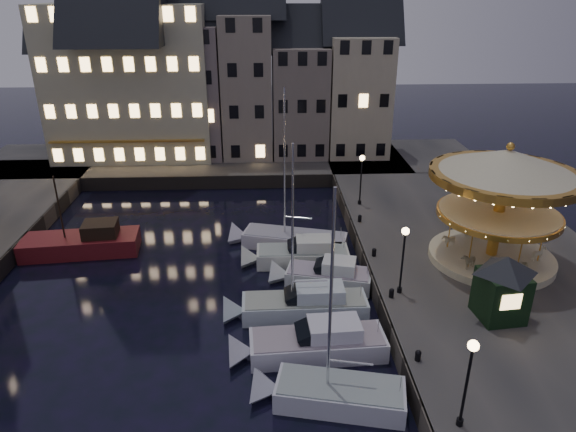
{
  "coord_description": "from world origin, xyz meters",
  "views": [
    {
      "loc": [
        -0.46,
        -24.29,
        17.47
      ],
      "look_at": [
        1.0,
        8.0,
        3.2
      ],
      "focal_mm": 32.0,
      "sensor_mm": 36.0,
      "label": 1
    }
  ],
  "objects_px": {
    "red_fishing_boat": "(84,244)",
    "carousel": "(504,185)",
    "motorboat_d": "(322,276)",
    "motorboat_f": "(287,240)",
    "streetlamp_c": "(361,173)",
    "motorboat_a": "(327,394)",
    "bollard_a": "(418,355)",
    "bollard_b": "(391,292)",
    "bollard_d": "(360,218)",
    "streetlamp_b": "(403,251)",
    "motorboat_e": "(297,255)",
    "bollard_c": "(374,252)",
    "motorboat_c": "(298,306)",
    "ticket_kiosk": "(504,277)",
    "streetlamp_a": "(469,372)",
    "motorboat_b": "(310,344)",
    "streetlamp_d": "(539,201)"
  },
  "relations": [
    {
      "from": "streetlamp_d",
      "to": "motorboat_e",
      "type": "relative_size",
      "value": 0.57
    },
    {
      "from": "red_fishing_boat",
      "to": "ticket_kiosk",
      "type": "distance_m",
      "value": 28.04
    },
    {
      "from": "motorboat_e",
      "to": "bollard_b",
      "type": "bearing_deg",
      "value": -52.14
    },
    {
      "from": "motorboat_a",
      "to": "red_fishing_boat",
      "type": "height_order",
      "value": "motorboat_a"
    },
    {
      "from": "bollard_c",
      "to": "motorboat_e",
      "type": "distance_m",
      "value": 5.36
    },
    {
      "from": "streetlamp_a",
      "to": "motorboat_b",
      "type": "height_order",
      "value": "streetlamp_a"
    },
    {
      "from": "ticket_kiosk",
      "to": "motorboat_a",
      "type": "bearing_deg",
      "value": -154.93
    },
    {
      "from": "streetlamp_a",
      "to": "bollard_c",
      "type": "height_order",
      "value": "streetlamp_a"
    },
    {
      "from": "streetlamp_c",
      "to": "motorboat_a",
      "type": "bearing_deg",
      "value": -103.69
    },
    {
      "from": "bollard_d",
      "to": "motorboat_a",
      "type": "distance_m",
      "value": 17.8
    },
    {
      "from": "motorboat_e",
      "to": "red_fishing_boat",
      "type": "height_order",
      "value": "red_fishing_boat"
    },
    {
      "from": "streetlamp_b",
      "to": "motorboat_a",
      "type": "distance_m",
      "value": 9.46
    },
    {
      "from": "bollard_b",
      "to": "bollard_d",
      "type": "distance_m",
      "value": 10.5
    },
    {
      "from": "streetlamp_c",
      "to": "motorboat_e",
      "type": "height_order",
      "value": "streetlamp_c"
    },
    {
      "from": "red_fishing_boat",
      "to": "bollard_a",
      "type": "bearing_deg",
      "value": -35.3
    },
    {
      "from": "bollard_c",
      "to": "motorboat_c",
      "type": "relative_size",
      "value": 0.05
    },
    {
      "from": "bollard_d",
      "to": "motorboat_e",
      "type": "relative_size",
      "value": 0.08
    },
    {
      "from": "motorboat_a",
      "to": "ticket_kiosk",
      "type": "xyz_separation_m",
      "value": [
        9.71,
        4.54,
        3.24
      ]
    },
    {
      "from": "streetlamp_c",
      "to": "motorboat_f",
      "type": "xyz_separation_m",
      "value": [
        -6.2,
        -4.83,
        -3.49
      ]
    },
    {
      "from": "motorboat_a",
      "to": "motorboat_c",
      "type": "bearing_deg",
      "value": 97.52
    },
    {
      "from": "motorboat_b",
      "to": "bollard_b",
      "type": "bearing_deg",
      "value": 33.21
    },
    {
      "from": "motorboat_c",
      "to": "red_fishing_boat",
      "type": "xyz_separation_m",
      "value": [
        -14.95,
        8.59,
        0.03
      ]
    },
    {
      "from": "bollard_d",
      "to": "red_fishing_boat",
      "type": "xyz_separation_m",
      "value": [
        -20.32,
        -1.61,
        -0.89
      ]
    },
    {
      "from": "motorboat_b",
      "to": "bollard_d",
      "type": "bearing_deg",
      "value": 70.17
    },
    {
      "from": "streetlamp_d",
      "to": "motorboat_c",
      "type": "relative_size",
      "value": 0.38
    },
    {
      "from": "bollard_b",
      "to": "motorboat_a",
      "type": "distance_m",
      "value": 8.11
    },
    {
      "from": "motorboat_a",
      "to": "motorboat_d",
      "type": "relative_size",
      "value": 1.78
    },
    {
      "from": "streetlamp_b",
      "to": "motorboat_f",
      "type": "bearing_deg",
      "value": 125.56
    },
    {
      "from": "streetlamp_d",
      "to": "motorboat_e",
      "type": "bearing_deg",
      "value": -176.64
    },
    {
      "from": "streetlamp_b",
      "to": "streetlamp_d",
      "type": "distance_m",
      "value": 13.29
    },
    {
      "from": "motorboat_d",
      "to": "motorboat_f",
      "type": "bearing_deg",
      "value": 109.79
    },
    {
      "from": "motorboat_b",
      "to": "red_fishing_boat",
      "type": "relative_size",
      "value": 0.98
    },
    {
      "from": "motorboat_c",
      "to": "red_fishing_boat",
      "type": "distance_m",
      "value": 17.25
    },
    {
      "from": "streetlamp_d",
      "to": "streetlamp_a",
      "type": "bearing_deg",
      "value": -123.61
    },
    {
      "from": "bollard_d",
      "to": "ticket_kiosk",
      "type": "relative_size",
      "value": 0.14
    },
    {
      "from": "bollard_a",
      "to": "motorboat_d",
      "type": "distance_m",
      "value": 9.83
    },
    {
      "from": "bollard_a",
      "to": "motorboat_d",
      "type": "height_order",
      "value": "motorboat_d"
    },
    {
      "from": "red_fishing_boat",
      "to": "carousel",
      "type": "xyz_separation_m",
      "value": [
        27.81,
        -4.82,
        5.81
      ]
    },
    {
      "from": "streetlamp_b",
      "to": "streetlamp_d",
      "type": "xyz_separation_m",
      "value": [
        11.3,
        7.0,
        0.0
      ]
    },
    {
      "from": "streetlamp_b",
      "to": "streetlamp_c",
      "type": "xyz_separation_m",
      "value": [
        0.0,
        13.5,
        0.0
      ]
    },
    {
      "from": "bollard_d",
      "to": "motorboat_b",
      "type": "relative_size",
      "value": 0.07
    },
    {
      "from": "streetlamp_d",
      "to": "motorboat_f",
      "type": "height_order",
      "value": "motorboat_f"
    },
    {
      "from": "motorboat_b",
      "to": "motorboat_c",
      "type": "relative_size",
      "value": 0.74
    },
    {
      "from": "streetlamp_b",
      "to": "red_fishing_boat",
      "type": "height_order",
      "value": "red_fishing_boat"
    },
    {
      "from": "streetlamp_b",
      "to": "motorboat_e",
      "type": "distance_m",
      "value": 8.91
    },
    {
      "from": "bollard_c",
      "to": "red_fishing_boat",
      "type": "distance_m",
      "value": 20.71
    },
    {
      "from": "ticket_kiosk",
      "to": "motorboat_c",
      "type": "bearing_deg",
      "value": 166.99
    },
    {
      "from": "motorboat_c",
      "to": "streetlamp_a",
      "type": "bearing_deg",
      "value": -58.65
    },
    {
      "from": "streetlamp_b",
      "to": "ticket_kiosk",
      "type": "relative_size",
      "value": 1.0
    },
    {
      "from": "streetlamp_d",
      "to": "bollard_a",
      "type": "distance_m",
      "value": 17.79
    }
  ]
}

